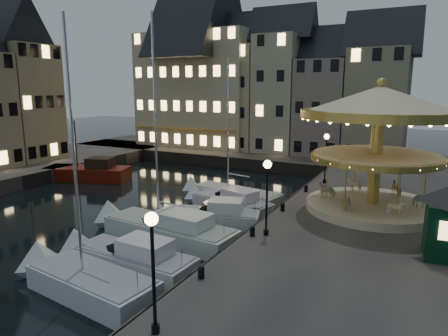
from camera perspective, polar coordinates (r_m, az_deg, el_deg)
The scene contains 28 objects.
ground at distance 25.35m, azimuth -10.51°, elevation -10.15°, with size 160.00×160.00×0.00m, color black.
quay_east at distance 25.98m, azimuth 24.50°, elevation -8.96°, with size 16.00×56.00×1.30m, color #474442.
quay_north at distance 52.43m, azimuth 1.26°, elevation 2.07°, with size 44.00×12.00×1.30m, color #474442.
quaywall_e at distance 27.38m, azimuth 7.47°, elevation -6.95°, with size 0.15×44.00×1.30m, color #47423A.
quaywall_n at distance 46.27m, azimuth 0.23°, elevation 0.79°, with size 48.00×0.15×1.30m, color #47423A.
streetlamp_a at distance 13.17m, azimuth -10.15°, elevation -12.27°, with size 0.44×0.44×4.17m.
streetlamp_b at distance 21.52m, azimuth 6.17°, elevation -2.70°, with size 0.44×0.44×4.17m.
streetlamp_c at distance 34.23m, azimuth 14.37°, elevation 2.33°, with size 0.44×0.44×4.17m.
bollard_a at distance 17.49m, azimuth -3.28°, elevation -14.56°, with size 0.30×0.30×0.57m.
bollard_b at distance 22.01m, azimuth 4.08°, elevation -8.93°, with size 0.30×0.30×0.57m.
bollard_c at distance 26.45m, azimuth 8.38°, elevation -5.48°, with size 0.30×0.30×0.57m.
bollard_d at distance 31.52m, azimuth 11.64°, elevation -2.81°, with size 0.30×0.30×0.57m.
townhouse_na at distance 59.33m, azimuth -8.03°, elevation 9.98°, with size 5.50×8.00×12.80m.
townhouse_nb at distance 56.35m, azimuth -3.43°, elevation 10.50°, with size 6.16×8.00×13.80m.
townhouse_nc at distance 53.52m, azimuth 2.25°, elevation 11.00°, with size 6.82×8.00×14.80m.
townhouse_nd at distance 51.35m, azimuth 8.20°, elevation 11.43°, with size 5.50×8.00×15.80m.
townhouse_ne at distance 49.85m, azimuth 14.15°, elevation 9.47°, with size 6.16×8.00×12.80m.
townhouse_nf at distance 48.81m, azimuth 21.20°, elevation 9.60°, with size 6.82×8.00×13.80m.
townhouse_wc at distance 50.19m, azimuth -27.23°, elevation 9.37°, with size 8.80×5.50×14.20m.
hotel_corner at distance 56.32m, azimuth -3.40°, elevation 12.03°, with size 17.60×9.00×16.80m.
motorboat_a at distance 20.02m, azimuth -19.32°, elevation -15.08°, with size 7.58×3.25×12.56m.
motorboat_b at distance 21.49m, azimuth -13.57°, elevation -12.53°, with size 7.76×2.58×2.15m.
motorboat_c at distance 25.20m, azimuth -8.46°, elevation -8.56°, with size 9.91×3.43×13.12m.
motorboat_d at distance 27.04m, azimuth -2.09°, elevation -7.12°, with size 6.92×4.10×2.15m.
motorboat_e at distance 30.19m, azimuth 0.55°, elevation -5.10°, with size 7.49×4.05×2.15m.
motorboat_f at distance 32.86m, azimuth 0.85°, elevation -3.92°, with size 8.78×3.57×11.60m.
red_fishing_boat at distance 42.68m, azimuth -18.73°, elevation -0.66°, with size 8.85×5.45×6.21m.
carousel at distance 27.09m, azimuth 21.21°, elevation 5.75°, with size 9.75×9.75×8.53m.
Camera 1 is at (14.64, -18.50, 9.30)m, focal length 32.00 mm.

